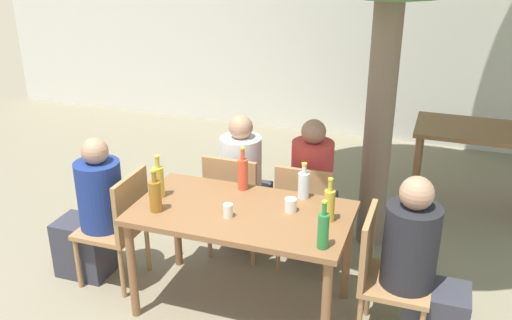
{
  "coord_description": "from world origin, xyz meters",
  "views": [
    {
      "loc": [
        1.21,
        -3.19,
        2.59
      ],
      "look_at": [
        0.0,
        0.3,
        1.03
      ],
      "focal_mm": 40.0,
      "sensor_mm": 36.0,
      "label": 1
    }
  ],
  "objects_px": {
    "soda_bottle_0": "(243,173)",
    "person_seated_2": "(245,186)",
    "person_seated_0": "(92,217)",
    "drinking_glass_0": "(228,211)",
    "patio_chair_0": "(120,222)",
    "patio_chair_1": "(383,270)",
    "green_bottle_5": "(323,230)",
    "dining_table_back": "(480,140)",
    "drinking_glass_1": "(291,205)",
    "person_seated_1": "(421,275)",
    "amber_bottle_3": "(155,195)",
    "patio_chair_2": "(235,199)",
    "dining_table_front": "(242,222)",
    "oil_cruet_1": "(329,205)",
    "oil_cruet_2": "(159,181)",
    "person_seated_3": "(313,195)",
    "patio_chair_3": "(306,210)",
    "water_bottle_4": "(304,184)"
  },
  "relations": [
    {
      "from": "soda_bottle_0",
      "to": "person_seated_2",
      "type": "bearing_deg",
      "value": 108.76
    },
    {
      "from": "person_seated_0",
      "to": "drinking_glass_0",
      "type": "height_order",
      "value": "person_seated_0"
    },
    {
      "from": "patio_chair_0",
      "to": "person_seated_2",
      "type": "relative_size",
      "value": 0.77
    },
    {
      "from": "patio_chair_1",
      "to": "green_bottle_5",
      "type": "distance_m",
      "value": 0.59
    },
    {
      "from": "dining_table_back",
      "to": "person_seated_2",
      "type": "bearing_deg",
      "value": -143.01
    },
    {
      "from": "dining_table_back",
      "to": "drinking_glass_1",
      "type": "xyz_separation_m",
      "value": [
        -1.25,
        -2.17,
        0.16
      ]
    },
    {
      "from": "dining_table_back",
      "to": "person_seated_1",
      "type": "xyz_separation_m",
      "value": [
        -0.36,
        -2.27,
        -0.13
      ]
    },
    {
      "from": "person_seated_0",
      "to": "amber_bottle_3",
      "type": "distance_m",
      "value": 0.79
    },
    {
      "from": "person_seated_0",
      "to": "drinking_glass_0",
      "type": "relative_size",
      "value": 12.73
    },
    {
      "from": "patio_chair_2",
      "to": "person_seated_0",
      "type": "relative_size",
      "value": 0.78
    },
    {
      "from": "dining_table_back",
      "to": "person_seated_2",
      "type": "height_order",
      "value": "person_seated_2"
    },
    {
      "from": "green_bottle_5",
      "to": "drinking_glass_0",
      "type": "bearing_deg",
      "value": 165.62
    },
    {
      "from": "patio_chair_2",
      "to": "amber_bottle_3",
      "type": "xyz_separation_m",
      "value": [
        -0.24,
        -0.83,
        0.38
      ]
    },
    {
      "from": "dining_table_front",
      "to": "oil_cruet_1",
      "type": "relative_size",
      "value": 4.86
    },
    {
      "from": "dining_table_back",
      "to": "soda_bottle_0",
      "type": "height_order",
      "value": "soda_bottle_0"
    },
    {
      "from": "dining_table_back",
      "to": "oil_cruet_1",
      "type": "xyz_separation_m",
      "value": [
        -0.98,
        -2.22,
        0.23
      ]
    },
    {
      "from": "patio_chair_1",
      "to": "oil_cruet_2",
      "type": "relative_size",
      "value": 2.89
    },
    {
      "from": "person_seated_3",
      "to": "amber_bottle_3",
      "type": "height_order",
      "value": "person_seated_3"
    },
    {
      "from": "person_seated_2",
      "to": "person_seated_3",
      "type": "height_order",
      "value": "person_seated_3"
    },
    {
      "from": "patio_chair_0",
      "to": "oil_cruet_2",
      "type": "distance_m",
      "value": 0.52
    },
    {
      "from": "dining_table_back",
      "to": "drinking_glass_1",
      "type": "relative_size",
      "value": 12.93
    },
    {
      "from": "person_seated_3",
      "to": "oil_cruet_2",
      "type": "height_order",
      "value": "person_seated_3"
    },
    {
      "from": "drinking_glass_0",
      "to": "patio_chair_1",
      "type": "bearing_deg",
      "value": 6.22
    },
    {
      "from": "dining_table_back",
      "to": "drinking_glass_1",
      "type": "bearing_deg",
      "value": -119.83
    },
    {
      "from": "patio_chair_2",
      "to": "amber_bottle_3",
      "type": "relative_size",
      "value": 2.99
    },
    {
      "from": "drinking_glass_0",
      "to": "drinking_glass_1",
      "type": "height_order",
      "value": "drinking_glass_1"
    },
    {
      "from": "patio_chair_3",
      "to": "person_seated_2",
      "type": "bearing_deg",
      "value": -21.9
    },
    {
      "from": "soda_bottle_0",
      "to": "drinking_glass_0",
      "type": "height_order",
      "value": "soda_bottle_0"
    },
    {
      "from": "green_bottle_5",
      "to": "dining_table_front",
      "type": "bearing_deg",
      "value": 155.45
    },
    {
      "from": "patio_chair_3",
      "to": "water_bottle_4",
      "type": "height_order",
      "value": "water_bottle_4"
    },
    {
      "from": "person_seated_3",
      "to": "patio_chair_3",
      "type": "bearing_deg",
      "value": 90.0
    },
    {
      "from": "person_seated_0",
      "to": "amber_bottle_3",
      "type": "xyz_separation_m",
      "value": [
        0.67,
        -0.19,
        0.38
      ]
    },
    {
      "from": "amber_bottle_3",
      "to": "patio_chair_3",
      "type": "bearing_deg",
      "value": 44.72
    },
    {
      "from": "patio_chair_3",
      "to": "green_bottle_5",
      "type": "distance_m",
      "value": 1.05
    },
    {
      "from": "person_seated_2",
      "to": "patio_chair_2",
      "type": "bearing_deg",
      "value": 90.0
    },
    {
      "from": "patio_chair_3",
      "to": "oil_cruet_1",
      "type": "distance_m",
      "value": 0.76
    },
    {
      "from": "soda_bottle_0",
      "to": "patio_chair_1",
      "type": "bearing_deg",
      "value": -16.34
    },
    {
      "from": "person_seated_2",
      "to": "patio_chair_0",
      "type": "bearing_deg",
      "value": 52.27
    },
    {
      "from": "amber_bottle_3",
      "to": "drinking_glass_1",
      "type": "distance_m",
      "value": 0.91
    },
    {
      "from": "dining_table_back",
      "to": "person_seated_3",
      "type": "distance_m",
      "value": 1.89
    },
    {
      "from": "dining_table_back",
      "to": "oil_cruet_2",
      "type": "height_order",
      "value": "oil_cruet_2"
    },
    {
      "from": "amber_bottle_3",
      "to": "drinking_glass_1",
      "type": "xyz_separation_m",
      "value": [
        0.86,
        0.29,
        -0.07
      ]
    },
    {
      "from": "green_bottle_5",
      "to": "soda_bottle_0",
      "type": "bearing_deg",
      "value": 140.54
    },
    {
      "from": "water_bottle_4",
      "to": "person_seated_0",
      "type": "bearing_deg",
      "value": -168.22
    },
    {
      "from": "person_seated_0",
      "to": "amber_bottle_3",
      "type": "height_order",
      "value": "person_seated_0"
    },
    {
      "from": "patio_chair_1",
      "to": "green_bottle_5",
      "type": "relative_size",
      "value": 2.89
    },
    {
      "from": "soda_bottle_0",
      "to": "drinking_glass_1",
      "type": "bearing_deg",
      "value": -27.21
    },
    {
      "from": "patio_chair_2",
      "to": "oil_cruet_2",
      "type": "bearing_deg",
      "value": 62.44
    },
    {
      "from": "patio_chair_3",
      "to": "soda_bottle_0",
      "type": "xyz_separation_m",
      "value": [
        -0.4,
        -0.32,
        0.39
      ]
    },
    {
      "from": "soda_bottle_0",
      "to": "oil_cruet_2",
      "type": "xyz_separation_m",
      "value": [
        -0.52,
        -0.31,
        -0.01
      ]
    }
  ]
}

